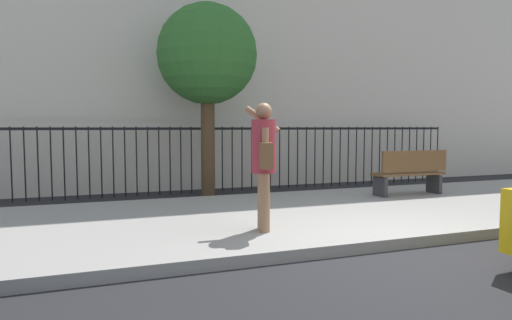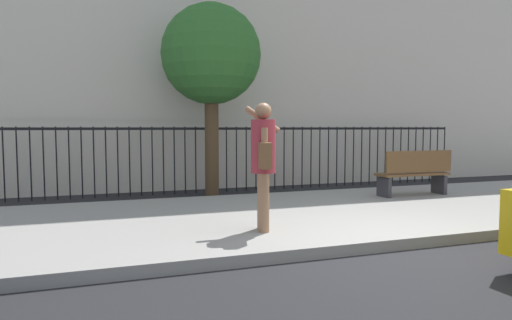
% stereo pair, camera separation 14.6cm
% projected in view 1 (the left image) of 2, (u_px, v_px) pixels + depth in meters
% --- Properties ---
extents(ground_plane, '(60.00, 60.00, 0.00)m').
position_uv_depth(ground_plane, '(399.00, 250.00, 5.80)').
color(ground_plane, black).
extents(sidewalk, '(28.00, 4.40, 0.15)m').
position_uv_depth(sidewalk, '(317.00, 214.00, 7.85)').
color(sidewalk, gray).
rests_on(sidewalk, ground).
extents(iron_fence, '(12.03, 0.04, 1.60)m').
position_uv_depth(iron_fence, '(247.00, 150.00, 11.23)').
color(iron_fence, black).
rests_on(iron_fence, ground).
extents(pedestrian_on_phone, '(0.52, 0.71, 1.77)m').
position_uv_depth(pedestrian_on_phone, '(264.00, 157.00, 6.17)').
color(pedestrian_on_phone, '#936B4C').
rests_on(pedestrian_on_phone, sidewalk).
extents(street_bench, '(1.60, 0.45, 0.95)m').
position_uv_depth(street_bench, '(411.00, 172.00, 9.47)').
color(street_bench, brown).
rests_on(street_bench, sidewalk).
extents(street_tree_near, '(2.26, 2.26, 4.36)m').
position_uv_depth(street_tree_near, '(207.00, 56.00, 10.13)').
color(street_tree_near, '#4C3823').
rests_on(street_tree_near, ground).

